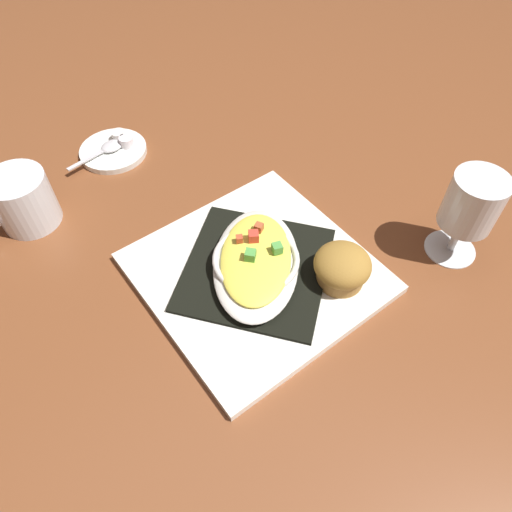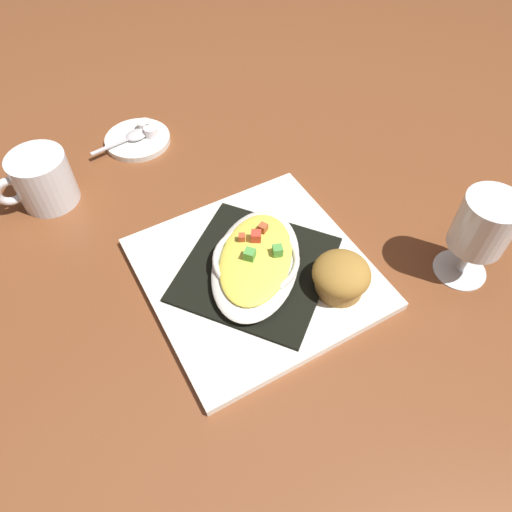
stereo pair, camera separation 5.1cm
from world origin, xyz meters
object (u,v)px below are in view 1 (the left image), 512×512
Objects in this scene: coffee_mug at (24,203)px; spoon at (110,147)px; stemmed_glass at (471,207)px; creamer_cup_0 at (127,141)px; square_plate at (256,273)px; creamer_cup_1 at (119,136)px; gratin_dish at (256,260)px; creamer_saucer at (113,151)px; muffin at (342,267)px.

coffee_mug is 1.10× the size of spoon.
stemmed_glass is 0.55m from creamer_cup_0.
creamer_cup_1 reaches higher than square_plate.
square_plate is at bearing -138.82° from gratin_dish.
coffee_mug is at bearing 118.70° from gratin_dish.
gratin_dish reaches higher than creamer_saucer.
square_plate is 0.35m from coffee_mug.
spoon is (0.00, 0.35, -0.02)m from gratin_dish.
creamer_saucer is 0.01m from spoon.
stemmed_glass is (0.40, -0.47, 0.05)m from coffee_mug.
creamer_cup_1 reaches higher than spoon.
spoon is 0.03m from creamer_cup_1.
spoon is (0.00, 0.35, 0.01)m from square_plate.
creamer_cup_0 is 1.00× the size of creamer_cup_1.
gratin_dish is 0.28m from stemmed_glass.
creamer_cup_0 is at bearing 95.10° from muffin.
coffee_mug is (-0.17, 0.31, 0.03)m from square_plate.
creamer_cup_1 is (-0.20, 0.53, -0.07)m from stemmed_glass.
square_plate is at bearing -90.42° from spoon.
muffin is at bearing -82.09° from creamer_saucer.
square_plate is at bearing -61.32° from coffee_mug.
stemmed_glass reaches higher than spoon.
muffin is 0.46m from coffee_mug.
gratin_dish is 8.98× the size of creamer_cup_0.
creamer_cup_0 is at bearing 10.38° from coffee_mug.
stemmed_glass is (0.23, -0.16, 0.05)m from gratin_dish.
coffee_mug reaches higher than spoon.
spoon is (-0.23, 0.51, -0.07)m from stemmed_glass.
stemmed_glass reaches higher than gratin_dish.
stemmed_glass is at bearing -66.17° from spoon.
coffee_mug is at bearing 120.91° from muffin.
stemmed_glass reaches higher than square_plate.
coffee_mug is (-0.24, 0.40, -0.00)m from muffin.
stemmed_glass is at bearing -66.59° from creamer_saucer.
square_plate is 11.89× the size of creamer_cup_1.
muffin reaches higher than creamer_cup_1.
creamer_cup_0 is (-0.20, 0.50, -0.07)m from stemmed_glass.
spoon is at bearing 15.28° from coffee_mug.
coffee_mug is at bearing -163.61° from creamer_cup_1.
spoon is (-0.00, -0.00, 0.01)m from creamer_saucer.
spoon is at bearing 89.58° from square_plate.
muffin reaches higher than gratin_dish.
creamer_cup_1 is (0.02, 0.01, 0.01)m from creamer_saucer.
square_plate is at bearing -94.61° from creamer_cup_1.
creamer_cup_0 is (0.03, 0.34, 0.01)m from square_plate.
coffee_mug reaches higher than gratin_dish.
gratin_dish reaches higher than creamer_cup_1.
creamer_cup_0 is at bearing -20.85° from spoon.
gratin_dish is 0.36m from creamer_saucer.
stemmed_glass reaches higher than creamer_saucer.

